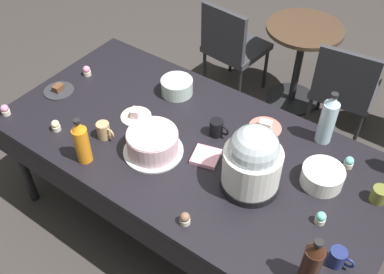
{
  "coord_description": "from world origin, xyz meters",
  "views": [
    {
      "loc": [
        1.02,
        -1.42,
        2.49
      ],
      "look_at": [
        0.0,
        0.0,
        0.8
      ],
      "focal_mm": 41.82,
      "sensor_mm": 36.0,
      "label": 1
    }
  ],
  "objects_px": {
    "cupcake_rose": "(87,71)",
    "coffee_mug_olive": "(380,195)",
    "maroon_chair_left": "(232,44)",
    "slow_cooker": "(252,161)",
    "cupcake_mint": "(56,126)",
    "soda_bottle_water": "(328,119)",
    "round_cafe_table": "(301,52)",
    "dessert_plate_coral": "(265,127)",
    "soda_bottle_orange_juice": "(82,142)",
    "soda_bottle_cola": "(312,263)",
    "potluck_table": "(192,151)",
    "maroon_chair_right": "(344,87)",
    "cupcake_lemon": "(349,162)",
    "cupcake_vanilla": "(321,218)",
    "coffee_mug_navy": "(338,258)",
    "frosted_layer_cake": "(153,143)",
    "ceramic_snack_bowl": "(322,176)",
    "cupcake_berry": "(185,219)",
    "cupcake_cocoa": "(5,110)",
    "dessert_plate_cream": "(136,115)",
    "glass_salad_bowl": "(177,87)",
    "coffee_mug_black": "(217,128)",
    "dessert_plate_charcoal": "(59,90)",
    "coffee_mug_tan": "(104,131)"
  },
  "relations": [
    {
      "from": "cupcake_rose",
      "to": "coffee_mug_olive",
      "type": "xyz_separation_m",
      "value": [
        1.89,
        0.09,
        0.01
      ]
    },
    {
      "from": "cupcake_rose",
      "to": "maroon_chair_left",
      "type": "height_order",
      "value": "maroon_chair_left"
    },
    {
      "from": "slow_cooker",
      "to": "cupcake_mint",
      "type": "xyz_separation_m",
      "value": [
        -1.1,
        -0.29,
        -0.14
      ]
    },
    {
      "from": "soda_bottle_water",
      "to": "round_cafe_table",
      "type": "distance_m",
      "value": 1.34
    },
    {
      "from": "dessert_plate_coral",
      "to": "soda_bottle_orange_juice",
      "type": "distance_m",
      "value": 1.02
    },
    {
      "from": "soda_bottle_orange_juice",
      "to": "soda_bottle_cola",
      "type": "relative_size",
      "value": 1.0
    },
    {
      "from": "potluck_table",
      "to": "cupcake_rose",
      "type": "xyz_separation_m",
      "value": [
        -0.93,
        0.12,
        0.09
      ]
    },
    {
      "from": "maroon_chair_right",
      "to": "round_cafe_table",
      "type": "xyz_separation_m",
      "value": [
        -0.46,
        0.22,
        0.01
      ]
    },
    {
      "from": "maroon_chair_right",
      "to": "cupcake_lemon",
      "type": "bearing_deg",
      "value": -70.56
    },
    {
      "from": "soda_bottle_water",
      "to": "round_cafe_table",
      "type": "height_order",
      "value": "soda_bottle_water"
    },
    {
      "from": "soda_bottle_cola",
      "to": "maroon_chair_left",
      "type": "relative_size",
      "value": 0.33
    },
    {
      "from": "cupcake_vanilla",
      "to": "round_cafe_table",
      "type": "height_order",
      "value": "cupcake_vanilla"
    },
    {
      "from": "maroon_chair_left",
      "to": "coffee_mug_navy",
      "type": "bearing_deg",
      "value": -46.47
    },
    {
      "from": "frosted_layer_cake",
      "to": "ceramic_snack_bowl",
      "type": "height_order",
      "value": "frosted_layer_cake"
    },
    {
      "from": "cupcake_berry",
      "to": "cupcake_cocoa",
      "type": "xyz_separation_m",
      "value": [
        -1.31,
        0.01,
        0.0
      ]
    },
    {
      "from": "cupcake_mint",
      "to": "cupcake_lemon",
      "type": "xyz_separation_m",
      "value": [
        1.45,
        0.7,
        0.0
      ]
    },
    {
      "from": "dessert_plate_cream",
      "to": "soda_bottle_orange_juice",
      "type": "relative_size",
      "value": 0.64
    },
    {
      "from": "soda_bottle_cola",
      "to": "maroon_chair_left",
      "type": "distance_m",
      "value": 2.26
    },
    {
      "from": "round_cafe_table",
      "to": "glass_salad_bowl",
      "type": "bearing_deg",
      "value": -102.95
    },
    {
      "from": "dessert_plate_cream",
      "to": "maroon_chair_right",
      "type": "bearing_deg",
      "value": 59.17
    },
    {
      "from": "coffee_mug_olive",
      "to": "cupcake_lemon",
      "type": "bearing_deg",
      "value": 148.05
    },
    {
      "from": "soda_bottle_orange_juice",
      "to": "maroon_chair_left",
      "type": "relative_size",
      "value": 0.33
    },
    {
      "from": "glass_salad_bowl",
      "to": "coffee_mug_black",
      "type": "distance_m",
      "value": 0.44
    },
    {
      "from": "soda_bottle_orange_juice",
      "to": "coffee_mug_navy",
      "type": "xyz_separation_m",
      "value": [
        1.33,
        0.19,
        -0.08
      ]
    },
    {
      "from": "maroon_chair_left",
      "to": "cupcake_mint",
      "type": "bearing_deg",
      "value": -94.49
    },
    {
      "from": "glass_salad_bowl",
      "to": "cupcake_mint",
      "type": "xyz_separation_m",
      "value": [
        -0.35,
        -0.67,
        -0.02
      ]
    },
    {
      "from": "cupcake_lemon",
      "to": "maroon_chair_left",
      "type": "relative_size",
      "value": 0.08
    },
    {
      "from": "cupcake_berry",
      "to": "coffee_mug_navy",
      "type": "xyz_separation_m",
      "value": [
        0.65,
        0.21,
        0.01
      ]
    },
    {
      "from": "frosted_layer_cake",
      "to": "cupcake_lemon",
      "type": "height_order",
      "value": "frosted_layer_cake"
    },
    {
      "from": "cupcake_cocoa",
      "to": "cupcake_lemon",
      "type": "height_order",
      "value": "same"
    },
    {
      "from": "maroon_chair_left",
      "to": "round_cafe_table",
      "type": "distance_m",
      "value": 0.56
    },
    {
      "from": "dessert_plate_cream",
      "to": "round_cafe_table",
      "type": "relative_size",
      "value": 0.25
    },
    {
      "from": "glass_salad_bowl",
      "to": "potluck_table",
      "type": "bearing_deg",
      "value": -42.59
    },
    {
      "from": "glass_salad_bowl",
      "to": "round_cafe_table",
      "type": "relative_size",
      "value": 0.27
    },
    {
      "from": "dessert_plate_cream",
      "to": "cupcake_cocoa",
      "type": "bearing_deg",
      "value": -146.23
    },
    {
      "from": "dessert_plate_cream",
      "to": "coffee_mug_navy",
      "type": "height_order",
      "value": "coffee_mug_navy"
    },
    {
      "from": "cupcake_lemon",
      "to": "maroon_chair_left",
      "type": "distance_m",
      "value": 1.68
    },
    {
      "from": "dessert_plate_charcoal",
      "to": "cupcake_rose",
      "type": "height_order",
      "value": "cupcake_rose"
    },
    {
      "from": "cupcake_berry",
      "to": "coffee_mug_black",
      "type": "distance_m",
      "value": 0.62
    },
    {
      "from": "ceramic_snack_bowl",
      "to": "round_cafe_table",
      "type": "bearing_deg",
      "value": 117.79
    },
    {
      "from": "soda_bottle_water",
      "to": "soda_bottle_orange_juice",
      "type": "height_order",
      "value": "soda_bottle_water"
    },
    {
      "from": "slow_cooker",
      "to": "maroon_chair_right",
      "type": "height_order",
      "value": "slow_cooker"
    },
    {
      "from": "slow_cooker",
      "to": "maroon_chair_left",
      "type": "xyz_separation_m",
      "value": [
        -0.96,
        1.41,
        -0.43
      ]
    },
    {
      "from": "soda_bottle_cola",
      "to": "maroon_chair_right",
      "type": "relative_size",
      "value": 0.33
    },
    {
      "from": "soda_bottle_water",
      "to": "maroon_chair_right",
      "type": "relative_size",
      "value": 0.38
    },
    {
      "from": "coffee_mug_tan",
      "to": "ceramic_snack_bowl",
      "type": "bearing_deg",
      "value": 19.42
    },
    {
      "from": "dessert_plate_charcoal",
      "to": "soda_bottle_orange_juice",
      "type": "height_order",
      "value": "soda_bottle_orange_juice"
    },
    {
      "from": "soda_bottle_orange_juice",
      "to": "dessert_plate_cream",
      "type": "bearing_deg",
      "value": 90.63
    },
    {
      "from": "cupcake_rose",
      "to": "cupcake_vanilla",
      "type": "xyz_separation_m",
      "value": [
        1.71,
        -0.19,
        0.0
      ]
    },
    {
      "from": "cupcake_berry",
      "to": "soda_bottle_orange_juice",
      "type": "height_order",
      "value": "soda_bottle_orange_juice"
    }
  ]
}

